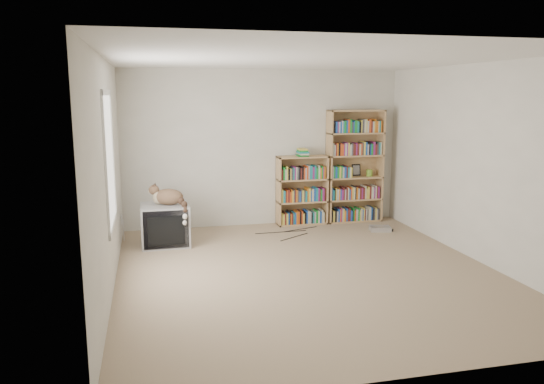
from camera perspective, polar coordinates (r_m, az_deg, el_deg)
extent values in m
cube|color=tan|center=(6.47, 3.91, -8.58)|extent=(4.50, 5.00, 0.01)
cube|color=silver|center=(8.58, -0.89, 4.71)|extent=(4.50, 0.02, 2.50)
cube|color=silver|center=(3.90, 14.94, -2.61)|extent=(4.50, 0.02, 2.50)
cube|color=silver|center=(5.93, -17.23, 1.65)|extent=(0.02, 5.00, 2.50)
cube|color=silver|center=(7.17, 21.51, 2.85)|extent=(0.02, 5.00, 2.50)
cube|color=white|center=(6.13, 4.20, 14.09)|extent=(4.50, 5.00, 0.02)
cube|color=white|center=(6.10, -17.07, 3.33)|extent=(0.02, 1.22, 1.52)
cube|color=#98999B|center=(7.67, -11.41, -3.48)|extent=(0.67, 0.61, 0.58)
cube|color=black|center=(7.39, -11.32, -4.00)|extent=(0.61, 0.03, 0.53)
cube|color=black|center=(7.38, -11.31, -4.12)|extent=(0.49, 0.02, 0.41)
cube|color=black|center=(7.80, -11.45, -3.33)|extent=(0.40, 0.33, 0.35)
ellipsoid|color=#382317|center=(7.58, -11.08, -0.51)|extent=(0.47, 0.38, 0.23)
ellipsoid|color=#382317|center=(7.56, -10.28, -0.59)|extent=(0.24, 0.25, 0.17)
ellipsoid|color=tan|center=(7.60, -12.12, -0.59)|extent=(0.20, 0.20, 0.19)
ellipsoid|color=#382317|center=(7.61, -12.59, 0.22)|extent=(0.18, 0.17, 0.14)
sphere|color=beige|center=(7.63, -12.99, 0.07)|extent=(0.07, 0.07, 0.06)
cone|color=black|center=(7.57, -12.64, 0.67)|extent=(0.07, 0.08, 0.07)
cone|color=black|center=(7.64, -12.48, 0.77)|extent=(0.07, 0.08, 0.07)
cube|color=tan|center=(8.76, 6.13, 2.66)|extent=(0.02, 0.30, 1.86)
cube|color=tan|center=(9.09, 11.53, 2.80)|extent=(0.02, 0.30, 1.86)
cube|color=tan|center=(9.04, 8.56, 2.85)|extent=(0.93, 0.03, 1.86)
cube|color=tan|center=(8.84, 9.05, 8.65)|extent=(0.93, 0.30, 0.02)
cube|color=tan|center=(9.08, 8.72, -3.01)|extent=(0.93, 0.30, 0.03)
cube|color=tan|center=(9.00, 8.78, -0.74)|extent=(0.93, 0.30, 0.03)
cube|color=tan|center=(8.94, 8.85, 1.57)|extent=(0.93, 0.30, 0.02)
cube|color=tan|center=(8.89, 8.91, 3.91)|extent=(0.93, 0.30, 0.02)
cube|color=tan|center=(8.86, 8.98, 6.27)|extent=(0.93, 0.30, 0.02)
cube|color=#C4451A|center=(9.06, 8.74, -2.35)|extent=(0.85, 0.24, 0.19)
cube|color=#1948A3|center=(8.98, 8.80, -0.07)|extent=(0.85, 0.24, 0.19)
cube|color=#17832B|center=(8.93, 8.87, 2.25)|extent=(0.85, 0.24, 0.19)
cube|color=#BAB699|center=(8.88, 8.93, 4.60)|extent=(0.85, 0.24, 0.19)
cube|color=black|center=(8.85, 9.00, 6.97)|extent=(0.85, 0.24, 0.19)
cube|color=tan|center=(8.57, 0.69, 0.07)|extent=(0.03, 0.30, 1.13)
cube|color=tan|center=(8.79, 5.73, 0.28)|extent=(0.02, 0.30, 1.13)
cube|color=tan|center=(8.80, 2.99, 0.33)|extent=(0.82, 0.03, 1.13)
cube|color=tan|center=(8.59, 3.28, 3.80)|extent=(0.82, 0.30, 0.02)
cube|color=tan|center=(8.79, 3.20, -3.36)|extent=(0.82, 0.30, 0.03)
cube|color=tan|center=(8.71, 3.23, -1.01)|extent=(0.82, 0.30, 0.03)
cube|color=tan|center=(8.64, 3.25, 1.38)|extent=(0.82, 0.30, 0.02)
cube|color=#C4451A|center=(8.76, 3.21, -2.68)|extent=(0.74, 0.24, 0.19)
cube|color=#1948A3|center=(8.69, 3.24, -0.32)|extent=(0.74, 0.24, 0.19)
cube|color=#17832B|center=(8.63, 3.26, 2.08)|extent=(0.74, 0.24, 0.19)
cube|color=#C4451A|center=(8.58, 3.29, 4.29)|extent=(0.18, 0.23, 0.13)
cylinder|color=olive|center=(9.03, 10.41, 2.05)|extent=(0.10, 0.10, 0.11)
cube|color=black|center=(9.04, 9.03, 2.37)|extent=(0.15, 0.05, 0.19)
cube|color=silver|center=(8.50, 11.54, -3.88)|extent=(0.36, 0.29, 0.07)
cube|color=silver|center=(8.01, -15.87, -2.85)|extent=(0.01, 0.08, 0.13)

